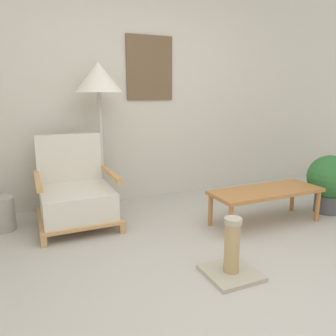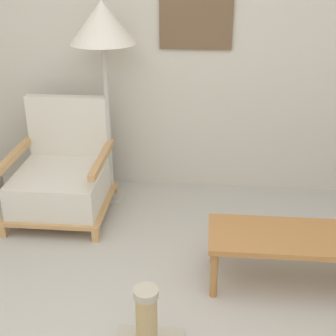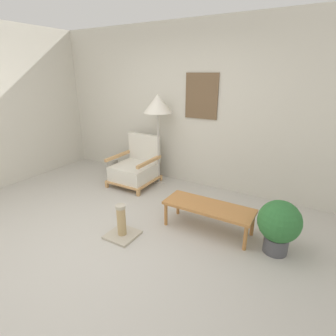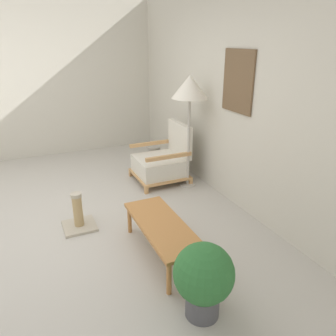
{
  "view_description": "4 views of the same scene",
  "coord_description": "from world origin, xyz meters",
  "views": [
    {
      "loc": [
        -1.17,
        -1.38,
        1.26
      ],
      "look_at": [
        0.1,
        1.48,
        0.55
      ],
      "focal_mm": 35.0,
      "sensor_mm": 36.0,
      "label": 1
    },
    {
      "loc": [
        0.36,
        -1.38,
        1.89
      ],
      "look_at": [
        0.1,
        1.48,
        0.55
      ],
      "focal_mm": 50.0,
      "sensor_mm": 36.0,
      "label": 2
    },
    {
      "loc": [
        1.98,
        -1.74,
        1.92
      ],
      "look_at": [
        0.1,
        1.48,
        0.55
      ],
      "focal_mm": 28.0,
      "sensor_mm": 36.0,
      "label": 3
    },
    {
      "loc": [
        3.46,
        -0.06,
        2.02
      ],
      "look_at": [
        0.1,
        1.48,
        0.55
      ],
      "focal_mm": 35.0,
      "sensor_mm": 36.0,
      "label": 4
    }
  ],
  "objects": [
    {
      "name": "vase",
      "position": [
        -1.41,
        1.9,
        0.16
      ],
      "size": [
        0.22,
        0.22,
        0.32
      ],
      "primitive_type": "cylinder",
      "color": "#9E998E",
      "rests_on": "ground_plane"
    },
    {
      "name": "coffee_table",
      "position": [
        0.95,
        1.03,
        0.31
      ],
      "size": [
        1.12,
        0.42,
        0.35
      ],
      "color": "#B2753D",
      "rests_on": "ground_plane"
    },
    {
      "name": "ground_plane",
      "position": [
        0.0,
        0.0,
        0.0
      ],
      "size": [
        14.0,
        14.0,
        0.0
      ],
      "primitive_type": "plane",
      "color": "#B7B2A8"
    },
    {
      "name": "floor_lamp",
      "position": [
        -0.42,
        2.03,
        1.38
      ],
      "size": [
        0.49,
        0.49,
        1.58
      ],
      "color": "#B7B2A8",
      "rests_on": "ground_plane"
    },
    {
      "name": "armchair",
      "position": [
        -0.75,
        1.77,
        0.3
      ],
      "size": [
        0.73,
        0.75,
        0.86
      ],
      "color": "tan",
      "rests_on": "ground_plane"
    },
    {
      "name": "scratching_post",
      "position": [
        0.09,
        0.36,
        0.14
      ],
      "size": [
        0.36,
        0.36,
        0.43
      ],
      "color": "#B2A893",
      "rests_on": "ground_plane"
    },
    {
      "name": "potted_plant",
      "position": [
        1.78,
        1.0,
        0.36
      ],
      "size": [
        0.47,
        0.47,
        0.63
      ],
      "color": "#4C4C51",
      "rests_on": "ground_plane"
    },
    {
      "name": "wall_back",
      "position": [
        0.0,
        2.35,
        1.35
      ],
      "size": [
        8.0,
        0.09,
        2.7
      ],
      "color": "beige",
      "rests_on": "ground_plane"
    }
  ]
}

